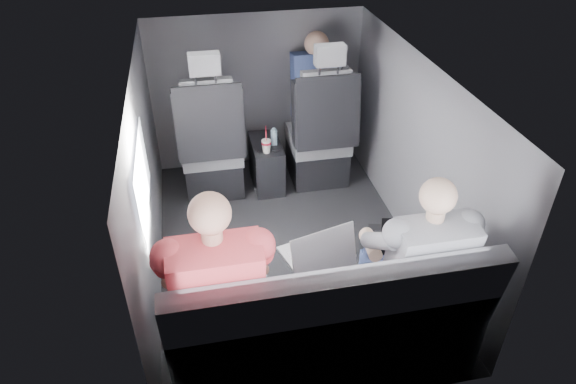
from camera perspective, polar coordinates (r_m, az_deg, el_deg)
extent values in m
plane|color=black|center=(3.78, -0.14, -6.22)|extent=(2.60, 2.60, 0.00)
plane|color=#B2B2AD|center=(3.08, -0.17, 13.28)|extent=(2.60, 2.60, 0.00)
cube|color=#56565B|center=(3.35, -15.43, 0.84)|extent=(0.02, 2.60, 1.35)
cube|color=#56565B|center=(3.64, 13.93, 3.92)|extent=(0.02, 2.60, 1.35)
cube|color=#56565B|center=(4.52, -3.43, 11.04)|extent=(1.80, 0.02, 1.35)
cube|color=#56565B|center=(2.40, 6.09, -13.67)|extent=(1.80, 0.02, 1.35)
cube|color=white|center=(2.98, -15.85, 1.39)|extent=(0.02, 0.75, 0.42)
cube|color=black|center=(3.99, 4.38, 9.69)|extent=(0.35, 0.11, 0.59)
cube|color=black|center=(4.39, -8.28, 2.24)|extent=(0.46, 0.48, 0.30)
cube|color=#5A5B5F|center=(4.26, -8.51, 4.73)|extent=(0.48, 0.46, 0.14)
cube|color=#5A5B5F|center=(3.91, -8.74, 8.04)|extent=(0.38, 0.18, 0.61)
cube|color=black|center=(3.92, -11.92, 7.28)|extent=(0.08, 0.21, 0.53)
cube|color=black|center=(3.94, -5.48, 7.98)|extent=(0.08, 0.21, 0.53)
cube|color=black|center=(3.86, -8.65, 7.49)|extent=(0.50, 0.11, 0.58)
cube|color=#5A5B5F|center=(3.70, -9.29, 13.89)|extent=(0.22, 0.10, 0.15)
cube|color=black|center=(4.50, 3.20, 3.46)|extent=(0.46, 0.48, 0.30)
cube|color=#5A5B5F|center=(4.37, 3.35, 5.91)|extent=(0.48, 0.46, 0.14)
cube|color=#5A5B5F|center=(4.04, 4.23, 9.22)|extent=(0.38, 0.18, 0.61)
cube|color=black|center=(4.00, 1.14, 8.59)|extent=(0.08, 0.21, 0.53)
cube|color=black|center=(4.11, 7.22, 9.05)|extent=(0.08, 0.21, 0.53)
cube|color=black|center=(3.98, 4.47, 8.70)|extent=(0.50, 0.11, 0.58)
cube|color=#5A5B5F|center=(3.84, 4.67, 14.93)|extent=(0.22, 0.10, 0.15)
cube|color=black|center=(4.37, -2.40, 3.16)|extent=(0.24, 0.48, 0.40)
cylinder|color=black|center=(4.15, -2.88, 4.68)|extent=(0.09, 0.09, 0.01)
cylinder|color=black|center=(4.17, -1.38, 4.83)|extent=(0.09, 0.09, 0.01)
cube|color=#5A5B5F|center=(2.92, 3.93, -15.63)|extent=(1.60, 0.50, 0.45)
cube|color=#5A5B5F|center=(2.43, 5.76, -12.74)|extent=(1.60, 0.17, 0.47)
cylinder|color=red|center=(4.09, -2.43, 5.49)|extent=(0.08, 0.08, 0.02)
cylinder|color=white|center=(4.08, -2.44, 5.71)|extent=(0.08, 0.08, 0.01)
cylinder|color=red|center=(4.05, -2.46, 6.54)|extent=(0.01, 0.01, 0.13)
cylinder|color=#A1BCDA|center=(4.20, -1.57, 6.04)|extent=(0.05, 0.05, 0.13)
cylinder|color=#A1BCDA|center=(4.17, -1.59, 6.97)|extent=(0.03, 0.03, 0.02)
cube|color=white|center=(2.78, -8.99, -8.32)|extent=(0.41, 0.33, 0.02)
cube|color=silver|center=(2.76, -8.99, -8.35)|extent=(0.32, 0.21, 0.00)
cube|color=white|center=(2.83, -9.12, -7.10)|extent=(0.12, 0.08, 0.00)
cube|color=white|center=(2.57, -9.00, -8.56)|extent=(0.37, 0.15, 0.25)
cube|color=white|center=(2.58, -9.01, -8.49)|extent=(0.32, 0.13, 0.21)
cube|color=#B5B5BA|center=(2.85, 3.14, -6.67)|extent=(0.42, 0.34, 0.02)
cube|color=silver|center=(2.83, 3.22, -6.70)|extent=(0.33, 0.21, 0.00)
cube|color=#B5B5BA|center=(2.90, 2.78, -5.54)|extent=(0.12, 0.08, 0.00)
cube|color=#B5B5BA|center=(2.65, 4.06, -6.76)|extent=(0.37, 0.17, 0.24)
cube|color=white|center=(2.65, 4.02, -6.70)|extent=(0.32, 0.14, 0.21)
cube|color=black|center=(3.01, 12.13, -4.92)|extent=(0.36, 0.28, 0.02)
cube|color=black|center=(2.99, 12.26, -4.93)|extent=(0.28, 0.17, 0.00)
cube|color=black|center=(3.05, 11.70, -3.99)|extent=(0.10, 0.07, 0.00)
cube|color=black|center=(2.84, 13.42, -4.85)|extent=(0.32, 0.13, 0.21)
cube|color=white|center=(2.85, 13.37, -4.80)|extent=(0.28, 0.11, 0.18)
cube|color=#323237|center=(2.73, -10.20, -11.65)|extent=(0.15, 0.45, 0.13)
cube|color=#323237|center=(2.73, -5.36, -11.10)|extent=(0.15, 0.45, 0.13)
cube|color=#323237|center=(3.10, -9.87, -12.31)|extent=(0.13, 0.13, 0.45)
cube|color=#323237|center=(3.10, -5.61, -11.83)|extent=(0.13, 0.13, 0.45)
cube|color=#C34040|center=(2.40, -7.82, -10.52)|extent=(0.41, 0.28, 0.56)
sphere|color=tan|center=(2.17, -8.71, -2.36)|extent=(0.19, 0.19, 0.19)
cylinder|color=tan|center=(2.68, -12.62, -8.24)|extent=(0.12, 0.29, 0.12)
cylinder|color=tan|center=(2.68, -3.76, -7.25)|extent=(0.12, 0.29, 0.12)
cube|color=navy|center=(2.89, 11.08, -8.74)|extent=(0.14, 0.42, 0.12)
cube|color=navy|center=(2.96, 14.92, -8.06)|extent=(0.14, 0.42, 0.12)
cube|color=navy|center=(3.23, 9.13, -9.90)|extent=(0.12, 0.12, 0.45)
cube|color=navy|center=(3.30, 12.64, -9.28)|extent=(0.12, 0.12, 0.45)
cube|color=gray|center=(2.64, 15.32, -7.47)|extent=(0.38, 0.26, 0.52)
sphere|color=tan|center=(2.44, 16.34, -0.41)|extent=(0.17, 0.17, 0.17)
cylinder|color=tan|center=(2.82, 9.20, -5.73)|extent=(0.11, 0.27, 0.12)
cylinder|color=tan|center=(2.96, 16.23, -4.63)|extent=(0.11, 0.27, 0.12)
cube|color=navy|center=(4.36, 3.12, 11.67)|extent=(0.40, 0.25, 0.58)
sphere|color=tan|center=(4.26, 3.20, 16.13)|extent=(0.20, 0.20, 0.20)
cube|color=navy|center=(4.54, 2.82, 8.57)|extent=(0.34, 0.40, 0.12)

